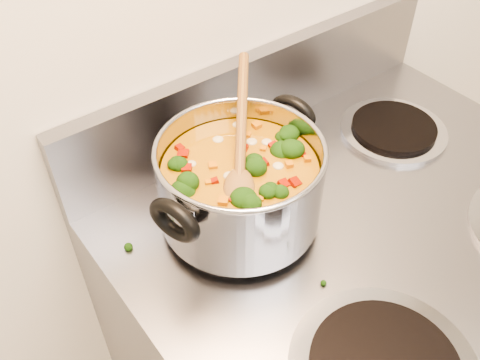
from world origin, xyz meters
The scene contains 3 objects.
stockpot centered at (-0.17, 1.31, 1.00)m, with size 0.31×0.25×0.15m.
wooden_spoon centered at (-0.16, 1.33, 1.05)m, with size 0.20×0.24×0.09m.
cooktop_crumbs centered at (-0.04, 1.30, 0.92)m, with size 0.28×0.31×0.01m.
Camera 1 is at (-0.52, 0.86, 1.55)m, focal length 40.00 mm.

